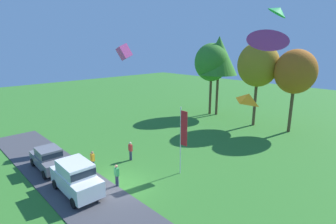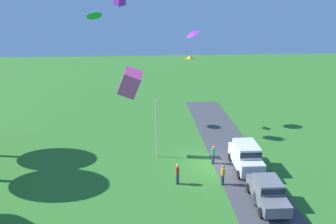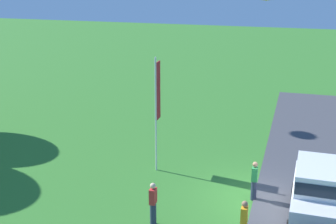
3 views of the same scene
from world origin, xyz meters
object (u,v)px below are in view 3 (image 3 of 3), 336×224
person_on_lawn (254,181)px  person_watching_sky (153,203)px  flag_banner (157,99)px  car_suv_far_end (319,191)px  person_beside_suv (244,223)px

person_on_lawn → person_watching_sky: same height
person_on_lawn → flag_banner: size_ratio=0.31×
car_suv_far_end → flag_banner: size_ratio=0.85×
car_suv_far_end → person_beside_suv: car_suv_far_end is taller
person_on_lawn → flag_banner: 5.83m
person_watching_sky → flag_banner: 5.82m
person_watching_sky → person_beside_suv: bearing=-97.3°
car_suv_far_end → person_watching_sky: bearing=107.7°
car_suv_far_end → person_on_lawn: size_ratio=2.72×
car_suv_far_end → flag_banner: flag_banner is taller
person_beside_suv → person_on_lawn: same height
car_suv_far_end → person_on_lawn: (1.14, 2.51, -0.42)m
person_watching_sky → flag_banner: bearing=15.6°
person_on_lawn → flag_banner: flag_banner is taller
person_beside_suv → person_watching_sky: bearing=82.7°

